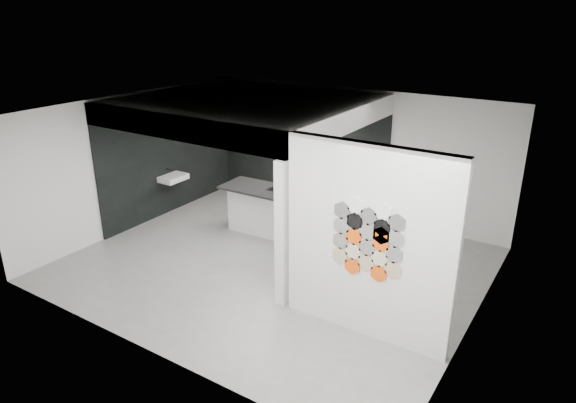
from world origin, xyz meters
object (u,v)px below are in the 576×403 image
at_px(stockpot, 265,140).
at_px(bottle_dark, 285,144).
at_px(kitchen_island, 269,210).
at_px(glass_vase, 354,155).
at_px(partition_panel, 368,244).
at_px(wall_basin, 173,178).
at_px(kettle, 328,151).
at_px(utensil_cup, 277,144).
at_px(glass_bowl, 354,156).

xyz_separation_m(stockpot, bottle_dark, (0.56, 0.00, -0.02)).
distance_m(kitchen_island, bottle_dark, 2.13).
height_order(stockpot, glass_vase, stockpot).
distance_m(partition_panel, wall_basin, 5.78).
bearing_deg(kettle, glass_vase, -24.35).
distance_m(partition_panel, kitchen_island, 3.84).
bearing_deg(wall_basin, bottle_dark, 52.22).
height_order(kitchen_island, utensil_cup, kitchen_island).
xyz_separation_m(partition_panel, wall_basin, (-5.46, 1.80, -0.55)).
distance_m(partition_panel, glass_bowl, 4.39).
height_order(kitchen_island, kettle, kitchen_island).
xyz_separation_m(stockpot, glass_bowl, (2.35, 0.00, -0.05)).
height_order(bottle_dark, utensil_cup, bottle_dark).
distance_m(glass_bowl, utensil_cup, 2.00).
relative_size(kitchen_island, kettle, 9.33).
bearing_deg(stockpot, glass_bowl, 0.00).
bearing_deg(wall_basin, kitchen_island, 6.99).
relative_size(stockpot, kettle, 1.23).
distance_m(stockpot, utensil_cup, 0.35).
xyz_separation_m(wall_basin, utensil_cup, (1.39, 2.07, 0.52)).
bearing_deg(glass_bowl, kitchen_island, -119.99).
distance_m(partition_panel, kettle, 4.72).
bearing_deg(glass_bowl, bottle_dark, 180.00).
distance_m(kitchen_island, utensil_cup, 2.20).
bearing_deg(glass_bowl, partition_panel, -61.77).
distance_m(wall_basin, glass_vase, 4.01).
relative_size(wall_basin, glass_bowl, 3.87).
bearing_deg(stockpot, wall_basin, -116.70).
relative_size(stockpot, glass_bowl, 1.62).
bearing_deg(kettle, glass_bowl, -24.35).
bearing_deg(wall_basin, kettle, 36.91).
relative_size(partition_panel, utensil_cup, 27.66).
distance_m(stockpot, kettle, 1.71).
xyz_separation_m(wall_basin, glass_vase, (3.39, 2.07, 0.55)).
distance_m(glass_bowl, bottle_dark, 1.79).
xyz_separation_m(wall_basin, bottle_dark, (1.60, 2.07, 0.55)).
bearing_deg(kitchen_island, utensil_cup, 117.14).
bearing_deg(bottle_dark, partition_panel, -45.01).
relative_size(bottle_dark, utensil_cup, 1.61).
relative_size(kitchen_island, stockpot, 7.56).
height_order(kettle, bottle_dark, kettle).
height_order(wall_basin, utensil_cup, utensil_cup).
bearing_deg(bottle_dark, wall_basin, -127.78).
height_order(stockpot, kettle, stockpot).
height_order(glass_bowl, glass_vase, glass_vase).
height_order(wall_basin, kitchen_island, kitchen_island).
bearing_deg(glass_vase, bottle_dark, 180.00).
distance_m(stockpot, glass_vase, 2.35).
height_order(glass_bowl, utensil_cup, glass_bowl).
distance_m(kitchen_island, glass_bowl, 2.23).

